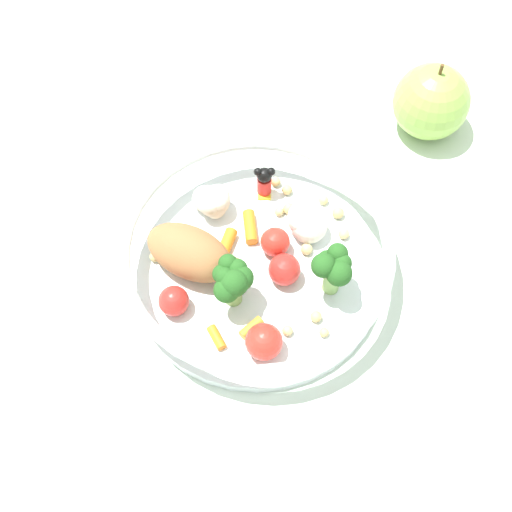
{
  "coord_description": "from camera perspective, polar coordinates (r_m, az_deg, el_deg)",
  "views": [
    {
      "loc": [
        0.33,
        -0.06,
        0.6
      ],
      "look_at": [
        -0.0,
        0.01,
        0.03
      ],
      "focal_mm": 49.85,
      "sensor_mm": 36.0,
      "label": 1
    }
  ],
  "objects": [
    {
      "name": "loose_apple",
      "position": [
        0.79,
        13.89,
        11.92
      ],
      "size": [
        0.08,
        0.08,
        0.09
      ],
      "color": "#8CB74C",
      "rests_on": "ground_plane"
    },
    {
      "name": "food_container",
      "position": [
        0.67,
        -0.2,
        0.28
      ],
      "size": [
        0.25,
        0.25,
        0.07
      ],
      "color": "white",
      "rests_on": "ground_plane"
    },
    {
      "name": "ground_plane",
      "position": [
        0.69,
        -0.4,
        -1.51
      ],
      "size": [
        2.4,
        2.4,
        0.0
      ],
      "primitive_type": "plane",
      "color": "silver"
    }
  ]
}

